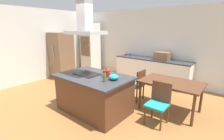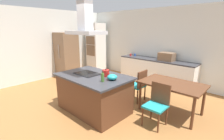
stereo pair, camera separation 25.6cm
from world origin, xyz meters
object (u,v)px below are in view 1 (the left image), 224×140
object	(u,v)px
cooktop	(87,74)
coffee_mug_blue	(130,55)
coffee_mug_red	(126,55)
tea_kettle	(106,73)
refrigerator	(61,56)
range_hood	(85,23)
countertop_microwave	(162,56)
chair_at_left_end	(138,83)
dining_table	(171,85)
chair_facing_island	(159,100)
olive_oil_bottle	(104,78)
wall_oven_stack	(90,48)
mixing_bowl	(114,77)

from	to	relation	value
cooktop	coffee_mug_blue	bearing A→B (deg)	102.55
coffee_mug_red	tea_kettle	bearing A→B (deg)	-64.41
refrigerator	range_hood	distance (m)	3.21
refrigerator	countertop_microwave	bearing A→B (deg)	26.81
coffee_mug_red	chair_at_left_end	world-z (taller)	coffee_mug_red
dining_table	countertop_microwave	bearing A→B (deg)	119.32
tea_kettle	range_hood	bearing A→B (deg)	-162.33
cooktop	chair_facing_island	size ratio (longest dim) A/B	0.67
olive_oil_bottle	wall_oven_stack	size ratio (longest dim) A/B	0.10
coffee_mug_red	chair_facing_island	world-z (taller)	coffee_mug_red
cooktop	range_hood	xyz separation A→B (m)	(0.00, 0.00, 1.20)
chair_at_left_end	chair_facing_island	bearing A→B (deg)	-36.01
mixing_bowl	range_hood	distance (m)	1.38
countertop_microwave	chair_at_left_end	bearing A→B (deg)	-88.74
refrigerator	range_hood	size ratio (longest dim) A/B	2.02
dining_table	chair_at_left_end	distance (m)	0.93
countertop_microwave	range_hood	world-z (taller)	range_hood
tea_kettle	dining_table	size ratio (longest dim) A/B	0.15
countertop_microwave	chair_at_left_end	world-z (taller)	countertop_microwave
tea_kettle	range_hood	size ratio (longest dim) A/B	0.24
olive_oil_bottle	mixing_bowl	xyz separation A→B (m)	(0.06, 0.23, -0.03)
tea_kettle	mixing_bowl	world-z (taller)	tea_kettle
mixing_bowl	dining_table	size ratio (longest dim) A/B	0.16
dining_table	range_hood	xyz separation A→B (m)	(-1.65, -1.18, 1.43)
coffee_mug_blue	cooktop	bearing A→B (deg)	-77.45
olive_oil_bottle	coffee_mug_red	world-z (taller)	olive_oil_bottle
olive_oil_bottle	wall_oven_stack	distance (m)	4.41
cooktop	refrigerator	size ratio (longest dim) A/B	0.33
wall_oven_stack	range_hood	world-z (taller)	range_hood
mixing_bowl	coffee_mug_blue	xyz separation A→B (m)	(-1.43, 2.86, -0.02)
cooktop	olive_oil_bottle	xyz separation A→B (m)	(0.72, -0.16, 0.09)
dining_table	chair_at_left_end	size ratio (longest dim) A/B	1.57
coffee_mug_red	wall_oven_stack	xyz separation A→B (m)	(-1.90, -0.17, 0.16)
refrigerator	chair_facing_island	world-z (taller)	refrigerator
mixing_bowl	refrigerator	size ratio (longest dim) A/B	0.12
coffee_mug_blue	mixing_bowl	bearing A→B (deg)	-63.43
cooktop	mixing_bowl	xyz separation A→B (m)	(0.78, 0.07, 0.06)
chair_at_left_end	chair_facing_island	xyz separation A→B (m)	(0.92, -0.67, 0.00)
olive_oil_bottle	coffee_mug_blue	world-z (taller)	olive_oil_bottle
wall_oven_stack	chair_at_left_end	xyz separation A→B (m)	(3.41, -1.46, -0.59)
cooktop	coffee_mug_blue	size ratio (longest dim) A/B	6.67
cooktop	wall_oven_stack	size ratio (longest dim) A/B	0.27
countertop_microwave	wall_oven_stack	xyz separation A→B (m)	(-3.38, -0.23, 0.06)
dining_table	range_hood	world-z (taller)	range_hood
mixing_bowl	countertop_microwave	xyz separation A→B (m)	(-0.08, 2.81, 0.08)
tea_kettle	coffee_mug_red	distance (m)	2.95
coffee_mug_blue	dining_table	distance (m)	2.90
olive_oil_bottle	chair_at_left_end	bearing A→B (deg)	89.23
cooktop	coffee_mug_red	distance (m)	2.92
coffee_mug_blue	chair_facing_island	xyz separation A→B (m)	(2.30, -2.41, -0.44)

